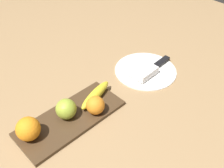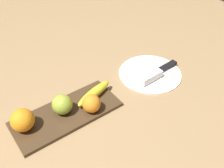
{
  "view_description": "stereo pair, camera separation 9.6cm",
  "coord_description": "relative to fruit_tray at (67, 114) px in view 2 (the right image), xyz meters",
  "views": [
    {
      "loc": [
        0.33,
        0.56,
        0.67
      ],
      "look_at": [
        -0.17,
        0.04,
        0.04
      ],
      "focal_mm": 42.63,
      "sensor_mm": 36.0,
      "label": 1
    },
    {
      "loc": [
        0.26,
        0.62,
        0.67
      ],
      "look_at": [
        -0.17,
        0.04,
        0.04
      ],
      "focal_mm": 42.63,
      "sensor_mm": 36.0,
      "label": 2
    }
  ],
  "objects": [
    {
      "name": "folded_napkin",
      "position": [
        -0.35,
        -0.0,
        0.02
      ],
      "size": [
        0.1,
        0.11,
        0.03
      ],
      "primitive_type": "cube",
      "rotation": [
        0.0,
        0.0,
        0.03
      ],
      "color": "white",
      "rests_on": "dinner_plate"
    },
    {
      "name": "ground_plane",
      "position": [
        -0.02,
        -0.04,
        -0.01
      ],
      "size": [
        2.4,
        2.4,
        0.0
      ],
      "primitive_type": "plane",
      "color": "#98764F"
    },
    {
      "name": "dinner_plate",
      "position": [
        -0.38,
        -0.0,
        -0.0
      ],
      "size": [
        0.25,
        0.25,
        0.01
      ],
      "primitive_type": "cylinder",
      "color": "white",
      "rests_on": "ground_plane"
    },
    {
      "name": "apple",
      "position": [
        0.01,
        -0.01,
        0.04
      ],
      "size": [
        0.07,
        0.07,
        0.07
      ],
      "primitive_type": "sphere",
      "color": "#97AE34",
      "rests_on": "fruit_tray"
    },
    {
      "name": "orange_near_banana",
      "position": [
        -0.08,
        0.04,
        0.04
      ],
      "size": [
        0.06,
        0.06,
        0.06
      ],
      "primitive_type": "sphere",
      "color": "orange",
      "rests_on": "fruit_tray"
    },
    {
      "name": "banana",
      "position": [
        -0.12,
        -0.01,
        0.02
      ],
      "size": [
        0.17,
        0.08,
        0.03
      ],
      "primitive_type": "ellipsoid",
      "rotation": [
        0.0,
        0.0,
        0.27
      ],
      "color": "gold",
      "rests_on": "fruit_tray"
    },
    {
      "name": "knife",
      "position": [
        -0.44,
        0.02,
        0.01
      ],
      "size": [
        0.18,
        0.03,
        0.01
      ],
      "rotation": [
        0.0,
        0.0,
        0.05
      ],
      "color": "silver",
      "rests_on": "dinner_plate"
    },
    {
      "name": "orange_near_apple",
      "position": [
        0.14,
        -0.02,
        0.04
      ],
      "size": [
        0.07,
        0.07,
        0.07
      ],
      "primitive_type": "sphere",
      "color": "orange",
      "rests_on": "fruit_tray"
    },
    {
      "name": "fruit_tray",
      "position": [
        0.0,
        0.0,
        0.0
      ],
      "size": [
        0.36,
        0.15,
        0.01
      ],
      "primitive_type": "cube",
      "color": "#44301D",
      "rests_on": "ground_plane"
    }
  ]
}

